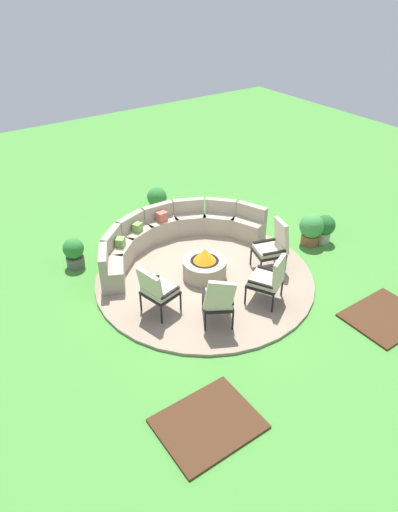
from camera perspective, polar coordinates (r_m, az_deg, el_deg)
ground_plane at (r=9.56m, az=0.69°, el=-2.80°), size 24.00×24.00×0.00m
patio_circle at (r=9.54m, az=0.69°, el=-2.65°), size 4.49×4.49×0.06m
mulch_bed_left at (r=6.99m, az=1.14°, el=-20.05°), size 1.41×1.13×0.04m
mulch_bed_right at (r=9.24m, az=22.04°, el=-7.01°), size 1.41×1.13×0.04m
fire_pit at (r=9.38m, az=0.70°, el=-1.24°), size 0.90×0.90×0.67m
curved_stone_bench at (r=10.34m, az=-3.50°, el=2.68°), size 4.08×1.83×0.79m
lounge_chair_front_left at (r=8.32m, az=-5.28°, el=-4.10°), size 0.69×0.69×1.01m
lounge_chair_front_right at (r=8.06m, az=2.42°, el=-5.33°), size 0.76×0.82×1.08m
lounge_chair_back_left at (r=8.66m, az=8.74°, el=-2.75°), size 0.80×0.80×1.01m
lounge_chair_back_right at (r=9.59m, az=9.23°, el=1.35°), size 0.76×0.69×1.11m
potted_plant_0 at (r=10.97m, az=15.30°, el=3.42°), size 0.48×0.48×0.68m
potted_plant_1 at (r=11.90m, az=-5.22°, el=6.93°), size 0.50×0.50×0.71m
potted_plant_2 at (r=10.80m, az=13.77°, el=3.36°), size 0.56×0.56×0.76m
potted_plant_3 at (r=10.11m, az=-15.25°, el=0.48°), size 0.44×0.44×0.66m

